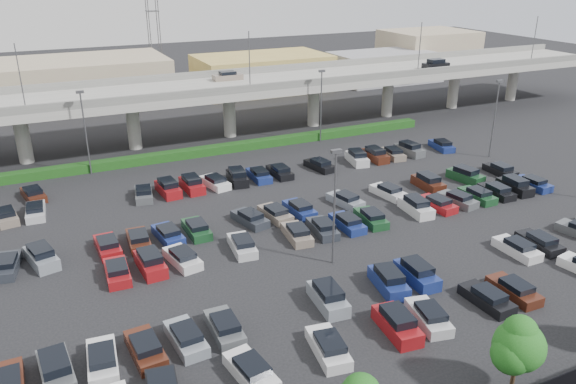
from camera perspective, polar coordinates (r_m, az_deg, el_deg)
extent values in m
plane|color=black|center=(55.39, 0.46, -3.51)|extent=(280.00, 280.00, 0.00)
cube|color=gray|center=(81.67, -9.43, 10.08)|extent=(150.00, 13.00, 1.10)
cube|color=#60615C|center=(75.59, -8.12, 10.00)|extent=(150.00, 0.50, 1.00)
cube|color=#60615C|center=(87.39, -10.66, 11.50)|extent=(150.00, 0.50, 1.00)
cylinder|color=gray|center=(79.70, -25.35, 5.02)|extent=(1.80, 1.80, 6.70)
cube|color=#60615C|center=(78.93, -25.72, 7.20)|extent=(2.60, 9.75, 0.50)
cylinder|color=gray|center=(80.68, -15.43, 6.58)|extent=(1.80, 1.80, 6.70)
cube|color=#60615C|center=(79.93, -15.66, 8.75)|extent=(2.60, 9.75, 0.50)
cylinder|color=gray|center=(84.02, -5.97, 7.87)|extent=(1.80, 1.80, 6.70)
cube|color=#60615C|center=(83.29, -6.05, 9.97)|extent=(2.60, 9.75, 0.50)
cylinder|color=gray|center=(89.45, 2.60, 8.85)|extent=(1.80, 1.80, 6.70)
cube|color=#60615C|center=(88.77, 2.64, 10.83)|extent=(2.60, 9.75, 0.50)
cylinder|color=gray|center=(96.61, 10.08, 9.55)|extent=(1.80, 1.80, 6.70)
cube|color=#60615C|center=(95.99, 10.21, 11.38)|extent=(2.60, 9.75, 0.50)
cylinder|color=gray|center=(105.17, 16.46, 10.01)|extent=(1.80, 1.80, 6.70)
cube|color=#60615C|center=(104.59, 16.65, 11.70)|extent=(2.60, 9.75, 0.50)
cylinder|color=gray|center=(114.79, 21.84, 10.31)|extent=(1.80, 1.80, 6.70)
cube|color=#60615C|center=(114.27, 22.07, 11.85)|extent=(2.60, 9.75, 0.50)
cube|color=gray|center=(86.05, -6.14, 11.52)|extent=(4.40, 1.82, 0.82)
cube|color=black|center=(85.94, -6.16, 11.93)|extent=(2.30, 1.60, 0.50)
cube|color=black|center=(97.54, 14.77, 12.27)|extent=(4.40, 1.82, 1.05)
cube|color=black|center=(97.41, 14.82, 12.74)|extent=(2.60, 1.60, 0.65)
cylinder|color=#4C4C51|center=(71.89, -25.53, 10.30)|extent=(0.14, 0.14, 8.00)
cylinder|color=#4C4C51|center=(77.02, -3.94, 13.05)|extent=(0.14, 0.14, 8.00)
cylinder|color=#4C4C51|center=(90.90, 13.23, 13.95)|extent=(0.14, 0.14, 8.00)
cylinder|color=#4C4C51|center=(107.28, 23.73, 13.91)|extent=(0.14, 0.14, 8.00)
cube|color=#163D11|center=(76.90, -7.64, 4.25)|extent=(66.00, 1.60, 1.10)
cylinder|color=#332316|center=(37.92, 21.87, -17.22)|extent=(0.26, 0.26, 1.97)
sphere|color=#185316|center=(36.50, 22.42, -14.27)|extent=(3.07, 3.07, 3.07)
sphere|color=#185316|center=(37.32, 22.95, -14.51)|extent=(2.41, 2.41, 2.41)
sphere|color=#185316|center=(36.26, 21.76, -15.06)|extent=(2.41, 2.41, 2.41)
sphere|color=#185316|center=(36.09, 22.53, -13.03)|extent=(2.08, 2.08, 2.08)
cube|color=silver|center=(36.86, -3.78, -17.80)|extent=(2.42, 4.61, 0.82)
cube|color=black|center=(36.31, -3.68, -17.23)|extent=(1.91, 2.50, 0.50)
cube|color=silver|center=(38.70, 4.10, -15.56)|extent=(2.44, 4.62, 0.82)
cube|color=black|center=(38.18, 4.28, -14.97)|extent=(1.92, 2.51, 0.50)
cube|color=maroon|center=(41.13, 11.00, -13.19)|extent=(2.28, 4.57, 1.05)
cube|color=black|center=(40.66, 11.09, -12.25)|extent=(1.87, 2.76, 0.65)
cube|color=silver|center=(42.65, 14.07, -12.25)|extent=(2.66, 4.67, 0.82)
cube|color=black|center=(42.18, 14.31, -11.67)|extent=(2.03, 2.57, 0.50)
cube|color=black|center=(45.93, 19.53, -10.23)|extent=(1.96, 4.46, 0.82)
cube|color=black|center=(45.49, 19.80, -9.67)|extent=(1.67, 2.35, 0.50)
cube|color=#461E12|center=(47.72, 21.94, -9.30)|extent=(1.87, 4.42, 0.82)
cube|color=black|center=(47.30, 22.22, -8.76)|extent=(1.63, 2.32, 0.50)
cube|color=black|center=(39.03, -26.71, -16.77)|extent=(1.63, 2.32, 0.50)
cube|color=#4D5154|center=(39.32, -22.45, -16.58)|extent=(2.16, 4.53, 1.05)
cube|color=black|center=(38.83, -22.64, -15.63)|extent=(1.80, 2.72, 0.65)
cube|color=silver|center=(39.41, -18.32, -16.03)|extent=(2.20, 4.54, 0.82)
cube|color=black|center=(38.87, -18.39, -15.47)|extent=(1.80, 2.43, 0.50)
cube|color=#461E12|center=(39.62, -14.26, -15.28)|extent=(2.13, 4.52, 0.82)
cube|color=black|center=(39.08, -14.29, -14.71)|extent=(1.76, 2.41, 0.50)
cube|color=gray|center=(40.01, -10.30, -14.47)|extent=(2.18, 4.54, 0.82)
cube|color=black|center=(39.49, -10.28, -13.89)|extent=(1.79, 2.42, 0.50)
cube|color=#4D5154|center=(40.59, -6.46, -13.61)|extent=(1.91, 4.44, 0.82)
cube|color=black|center=(40.07, -6.40, -13.03)|extent=(1.65, 2.33, 0.50)
cube|color=gray|center=(43.28, 4.08, -10.80)|extent=(2.21, 4.55, 1.05)
cube|color=black|center=(42.84, 4.11, -9.88)|extent=(1.83, 2.74, 0.65)
cube|color=navy|center=(45.86, 10.18, -9.06)|extent=(2.55, 4.65, 1.05)
cube|color=black|center=(45.44, 10.25, -8.18)|extent=(2.02, 2.84, 0.65)
cube|color=navy|center=(47.34, 12.94, -8.23)|extent=(2.04, 4.49, 1.05)
cube|color=black|center=(46.93, 13.03, -7.37)|extent=(1.73, 2.68, 0.65)
cube|color=silver|center=(54.29, 22.23, -5.40)|extent=(1.83, 4.40, 0.82)
cube|color=black|center=(53.90, 22.47, -4.89)|extent=(1.61, 2.30, 0.50)
cube|color=black|center=(56.22, 24.16, -4.76)|extent=(2.01, 4.48, 0.82)
cube|color=black|center=(55.85, 24.41, -4.26)|extent=(1.70, 2.37, 0.50)
cube|color=maroon|center=(48.80, -16.95, -7.85)|extent=(2.02, 4.48, 0.82)
cube|color=black|center=(48.33, -17.00, -7.31)|extent=(1.71, 2.37, 0.50)
cube|color=maroon|center=(49.07, -13.80, -7.15)|extent=(2.08, 4.50, 1.05)
cube|color=black|center=(48.68, -13.88, -6.31)|extent=(1.75, 2.69, 0.65)
cube|color=silver|center=(49.60, -10.67, -6.68)|extent=(2.59, 4.66, 0.82)
cube|color=black|center=(49.13, -10.66, -6.14)|extent=(1.99, 2.55, 0.50)
cube|color=silver|center=(50.98, -4.69, -5.50)|extent=(2.26, 4.56, 0.82)
cube|color=black|center=(50.53, -4.63, -4.96)|extent=(1.83, 2.45, 0.50)
cube|color=gray|center=(52.90, 0.90, -4.33)|extent=(2.27, 4.57, 0.82)
cube|color=black|center=(52.46, 1.00, -3.81)|extent=(1.83, 2.46, 0.50)
cube|color=#292D36|center=(54.05, 3.53, -3.77)|extent=(2.25, 4.56, 0.82)
cube|color=black|center=(53.62, 3.65, -3.25)|extent=(1.82, 2.45, 0.50)
cube|color=navy|center=(55.30, 6.04, -3.22)|extent=(1.89, 4.43, 0.82)
cube|color=black|center=(54.88, 6.17, -2.71)|extent=(1.64, 2.32, 0.50)
cube|color=#184523|center=(56.67, 8.43, -2.69)|extent=(2.22, 4.55, 0.82)
cube|color=black|center=(56.26, 8.57, -2.19)|extent=(1.81, 2.44, 0.50)
cube|color=silver|center=(59.64, 12.87, -1.60)|extent=(2.18, 4.54, 1.05)
cube|color=black|center=(59.32, 12.93, -0.88)|extent=(1.81, 2.72, 0.65)
cube|color=maroon|center=(61.32, 14.90, -1.24)|extent=(2.26, 4.56, 0.82)
cube|color=black|center=(60.94, 15.07, -0.77)|extent=(1.83, 2.45, 0.50)
cube|color=#4D5154|center=(63.03, 16.83, -0.81)|extent=(2.48, 4.63, 0.82)
cube|color=black|center=(62.67, 17.01, -0.34)|extent=(1.94, 2.52, 0.50)
cube|color=#184523|center=(64.82, 18.66, -0.39)|extent=(1.90, 4.43, 0.82)
cube|color=black|center=(64.46, 18.85, 0.06)|extent=(1.64, 2.33, 0.50)
cube|color=black|center=(66.67, 20.39, 0.00)|extent=(1.97, 4.46, 0.82)
cube|color=black|center=(66.32, 20.58, 0.45)|extent=(1.68, 2.35, 0.50)
cube|color=black|center=(68.54, 22.04, 0.46)|extent=(2.14, 4.52, 1.05)
cube|color=black|center=(68.26, 22.13, 1.10)|extent=(1.79, 2.71, 0.65)
cube|color=navy|center=(70.55, 23.57, 0.72)|extent=(2.04, 4.49, 0.82)
cube|color=black|center=(70.22, 23.76, 1.15)|extent=(1.72, 2.38, 0.50)
cube|color=#292D36|center=(53.17, -26.66, -6.78)|extent=(2.56, 4.65, 0.82)
cube|color=black|center=(52.71, -26.78, -6.28)|extent=(1.98, 2.54, 0.50)
cube|color=gray|center=(52.99, -23.74, -6.21)|extent=(2.86, 4.71, 1.05)
cube|color=black|center=(52.63, -23.87, -5.42)|extent=(2.20, 2.92, 0.65)
cube|color=maroon|center=(53.21, -17.84, -5.33)|extent=(1.98, 4.46, 0.82)
cube|color=black|center=(52.75, -17.88, -4.82)|extent=(1.68, 2.36, 0.50)
cube|color=#461E12|center=(53.51, -14.93, -4.83)|extent=(2.07, 4.50, 0.82)
cube|color=black|center=(53.05, -14.96, -4.31)|extent=(1.73, 2.39, 0.50)
cube|color=navy|center=(53.94, -12.07, -4.31)|extent=(2.34, 4.59, 0.82)
cube|color=black|center=(53.49, -12.08, -3.80)|extent=(1.87, 2.48, 0.50)
cube|color=#184523|center=(54.51, -9.27, -3.80)|extent=(1.90, 4.43, 0.82)
cube|color=black|center=(54.07, -9.25, -3.29)|extent=(1.64, 2.33, 0.50)
cube|color=#292D36|center=(56.04, -3.88, -2.79)|extent=(2.79, 4.70, 0.82)
cube|color=black|center=(55.61, -3.82, -2.28)|extent=(2.09, 2.61, 0.50)
cube|color=gray|center=(56.99, -1.31, -2.29)|extent=(2.32, 4.58, 0.82)
cube|color=black|center=(56.57, -1.23, -1.79)|extent=(1.86, 2.47, 0.50)
cube|color=navy|center=(58.05, 1.18, -1.81)|extent=(2.07, 4.50, 0.82)
cube|color=black|center=(57.64, 1.27, -1.31)|extent=(1.73, 2.39, 0.50)
cube|color=gray|center=(60.50, 5.85, -0.90)|extent=(2.65, 4.67, 0.82)
cube|color=black|center=(60.10, 5.97, -0.41)|extent=(2.02, 2.57, 0.50)
cube|color=silver|center=(63.33, 10.13, -0.05)|extent=(2.45, 4.62, 0.82)
cube|color=black|center=(62.95, 10.28, 0.42)|extent=(1.92, 2.51, 0.50)
cube|color=#461E12|center=(66.46, 14.04, 0.81)|extent=(1.99, 4.47, 1.05)
cube|color=black|center=(66.17, 14.11, 1.47)|extent=(1.70, 2.66, 0.65)
cube|color=#184523|center=(69.92, 17.57, 1.50)|extent=(2.59, 4.66, 1.05)
cube|color=black|center=(69.65, 17.65, 2.13)|extent=(2.05, 2.85, 0.65)
cube|color=black|center=(73.66, 20.74, 2.03)|extent=(1.98, 4.47, 0.82)
cube|color=black|center=(73.33, 20.92, 2.44)|extent=(1.69, 2.36, 0.50)
cube|color=gray|center=(63.18, -26.71, -2.27)|extent=(2.46, 4.62, 0.82)
cube|color=black|center=(62.76, -26.81, -1.81)|extent=(1.93, 2.52, 0.50)
cube|color=silver|center=(63.07, -24.25, -1.87)|extent=(2.07, 4.50, 0.82)
cube|color=black|center=(62.65, -24.33, -1.41)|extent=(1.73, 2.39, 0.50)
cube|color=#4D5154|center=(63.83, -14.46, -0.25)|extent=(2.49, 4.63, 0.82)
cube|color=black|center=(63.42, -14.47, 0.21)|extent=(1.95, 2.52, 0.50)
cube|color=maroon|center=(64.27, -12.08, 0.24)|extent=(2.18, 4.53, 1.05)
cube|color=black|center=(63.97, -12.13, 0.92)|extent=(1.81, 2.72, 0.65)
cube|color=maroon|center=(64.87, -9.73, 0.63)|extent=(2.00, 4.47, 1.05)
cube|color=black|center=(64.57, -9.77, 1.31)|extent=(1.71, 2.66, 0.65)
cube|color=white|center=(65.61, -7.42, 0.92)|extent=(2.68, 4.68, 0.82)
cube|color=black|center=(65.21, -7.39, 1.38)|extent=(2.04, 2.58, 0.50)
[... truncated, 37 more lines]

